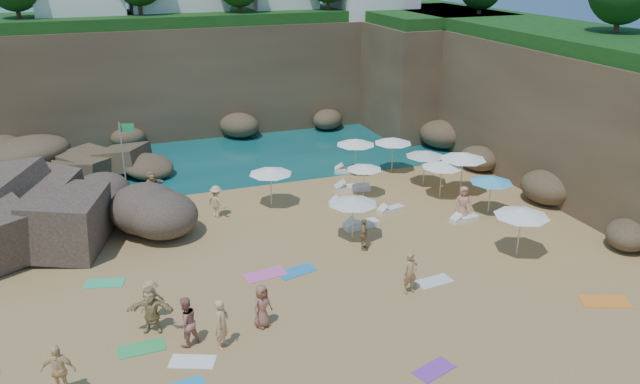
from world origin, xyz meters
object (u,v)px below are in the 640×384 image
object	(u,v)px
flag_pole	(125,149)
rock_outcrop	(82,232)
person_stand_3	(364,234)
person_stand_5	(152,185)
parasol_1	(364,167)
parasol_2	(393,140)
parasol_0	(356,142)
lounger_0	(352,188)
person_stand_1	(186,322)
person_stand_4	(463,203)
person_stand_0	(222,324)
person_stand_2	(216,202)

from	to	relation	value
flag_pole	rock_outcrop	bearing A→B (deg)	-119.49
person_stand_3	person_stand_5	xyz separation A→B (m)	(-8.56, 10.16, -0.01)
parasol_1	parasol_2	world-z (taller)	parasol_2
person_stand_3	rock_outcrop	bearing A→B (deg)	82.71
rock_outcrop	parasol_2	size ratio (longest dim) A/B	3.43
parasol_0	person_stand_3	size ratio (longest dim) A/B	1.54
flag_pole	parasol_1	world-z (taller)	flag_pole
parasol_0	parasol_1	distance (m)	3.73
lounger_0	person_stand_3	xyz separation A→B (m)	(-2.49, -7.24, 0.63)
person_stand_1	person_stand_4	size ratio (longest dim) A/B	1.04
lounger_0	person_stand_5	xyz separation A→B (m)	(-11.06, 2.92, 0.62)
rock_outcrop	lounger_0	world-z (taller)	rock_outcrop
person_stand_0	person_stand_3	xyz separation A→B (m)	(7.76, 5.33, -0.16)
parasol_0	lounger_0	distance (m)	3.51
rock_outcrop	person_stand_1	size ratio (longest dim) A/B	4.30
rock_outcrop	lounger_0	bearing A→B (deg)	2.63
flag_pole	parasol_0	world-z (taller)	flag_pole
person_stand_3	person_stand_5	size ratio (longest dim) A/B	1.01
lounger_0	person_stand_4	xyz separation A→B (m)	(3.78, -5.76, 0.75)
flag_pole	lounger_0	size ratio (longest dim) A/B	2.06
rock_outcrop	person_stand_3	xyz separation A→B (m)	(12.42, -6.56, 0.79)
flag_pole	person_stand_5	distance (m)	2.52
person_stand_0	lounger_0	bearing A→B (deg)	-2.05
rock_outcrop	person_stand_2	bearing A→B (deg)	-3.39
flag_pole	person_stand_3	bearing A→B (deg)	-49.14
parasol_2	lounger_0	size ratio (longest dim) A/B	1.15
parasol_0	person_stand_5	size ratio (longest dim) A/B	1.55
flag_pole	person_stand_0	world-z (taller)	flag_pole
person_stand_1	parasol_0	bearing A→B (deg)	-154.45
person_stand_2	parasol_0	bearing A→B (deg)	-106.22
person_stand_1	person_stand_5	distance (m)	14.94
parasol_2	lounger_0	world-z (taller)	parasol_2
person_stand_2	lounger_0	bearing A→B (deg)	-120.05
parasol_0	person_stand_3	world-z (taller)	parasol_0
lounger_0	person_stand_3	size ratio (longest dim) A/B	1.31
parasol_1	lounger_0	size ratio (longest dim) A/B	0.98
rock_outcrop	parasol_2	bearing A→B (deg)	8.93
rock_outcrop	person_stand_4	xyz separation A→B (m)	(18.70, -5.08, 0.91)
flag_pole	person_stand_3	world-z (taller)	flag_pole
person_stand_1	rock_outcrop	bearing A→B (deg)	-96.36
parasol_1	person_stand_0	xyz separation A→B (m)	(-10.56, -11.62, -0.81)
parasol_0	parasol_1	world-z (taller)	parasol_0
parasol_1	person_stand_3	bearing A→B (deg)	-113.96
lounger_0	person_stand_0	bearing A→B (deg)	-119.89
person_stand_1	person_stand_0	bearing A→B (deg)	131.30
rock_outcrop	flag_pole	distance (m)	6.05
lounger_0	person_stand_3	world-z (taller)	person_stand_3
person_stand_0	person_stand_2	xyz separation A→B (m)	(2.09, 11.48, -0.07)
person_stand_1	person_stand_5	bearing A→B (deg)	-114.89
rock_outcrop	person_stand_5	xyz separation A→B (m)	(3.86, 3.61, 0.78)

